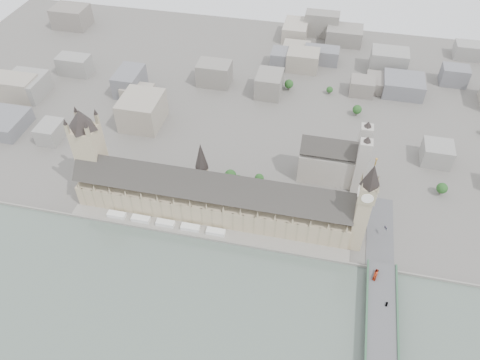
% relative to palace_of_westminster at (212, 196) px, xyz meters
% --- Properties ---
extents(ground, '(900.00, 900.00, 0.00)m').
position_rel_palace_of_westminster_xyz_m(ground, '(0.00, -19.70, -22.71)').
color(ground, '#595651').
rests_on(ground, ground).
extents(embankment_wall, '(600.00, 1.50, 3.00)m').
position_rel_palace_of_westminster_xyz_m(embankment_wall, '(0.00, -34.70, -21.21)').
color(embankment_wall, slate).
rests_on(embankment_wall, ground).
extents(river_terrace, '(270.00, 15.00, 2.00)m').
position_rel_palace_of_westminster_xyz_m(river_terrace, '(0.00, -27.20, -21.71)').
color(river_terrace, slate).
rests_on(river_terrace, ground).
extents(terrace_tents, '(118.00, 7.00, 4.00)m').
position_rel_palace_of_westminster_xyz_m(terrace_tents, '(-40.00, -26.70, -18.71)').
color(terrace_tents, white).
rests_on(terrace_tents, river_terrace).
extents(palace_of_westminster, '(265.00, 40.73, 55.44)m').
position_rel_palace_of_westminster_xyz_m(palace_of_westminster, '(0.00, 0.00, 0.00)').
color(palace_of_westminster, tan).
rests_on(palace_of_westminster, ground).
extents(elizabeth_tower, '(17.00, 17.00, 107.50)m').
position_rel_palace_of_westminster_xyz_m(elizabeth_tower, '(138.00, -11.70, 35.38)').
color(elizabeth_tower, tan).
rests_on(elizabeth_tower, ground).
extents(victoria_tower, '(30.00, 30.00, 100.00)m').
position_rel_palace_of_westminster_xyz_m(victoria_tower, '(-122.00, 6.30, 32.50)').
color(victoria_tower, tan).
rests_on(victoria_tower, ground).
extents(central_tower, '(13.00, 13.00, 48.00)m').
position_rel_palace_of_westminster_xyz_m(central_tower, '(-10.00, 6.30, 35.21)').
color(central_tower, gray).
rests_on(central_tower, ground).
extents(westminster_bridge, '(25.00, 325.00, 10.25)m').
position_rel_palace_of_westminster_xyz_m(westminster_bridge, '(162.00, -107.20, -17.58)').
color(westminster_bridge, '#474749').
rests_on(westminster_bridge, ground).
extents(westminster_abbey, '(68.00, 36.00, 64.00)m').
position_rel_palace_of_westminster_xyz_m(westminster_abbey, '(110.92, 75.30, 2.38)').
color(westminster_abbey, '#9C968C').
rests_on(westminster_abbey, ground).
extents(city_skyline_inland, '(720.00, 360.00, 38.00)m').
position_rel_palace_of_westminster_xyz_m(city_skyline_inland, '(0.00, 225.30, -3.71)').
color(city_skyline_inland, gray).
rests_on(city_skyline_inland, ground).
extents(park_trees, '(110.00, 30.00, 15.00)m').
position_rel_palace_of_westminster_xyz_m(park_trees, '(-10.00, 40.30, -15.21)').
color(park_trees, '#1C4017').
rests_on(park_trees, ground).
extents(red_bus_north, '(5.26, 11.36, 3.08)m').
position_rel_palace_of_westminster_xyz_m(red_bus_north, '(156.26, -49.52, -10.91)').
color(red_bus_north, '#B53114').
rests_on(red_bus_north, westminster_bridge).
extents(car_silver, '(2.36, 4.35, 1.36)m').
position_rel_palace_of_westminster_xyz_m(car_silver, '(165.47, -75.74, -11.77)').
color(car_silver, gray).
rests_on(car_silver, westminster_bridge).
extents(car_approach, '(3.47, 5.04, 1.36)m').
position_rel_palace_of_westminster_xyz_m(car_approach, '(165.23, 6.36, -11.78)').
color(car_approach, gray).
rests_on(car_approach, westminster_bridge).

